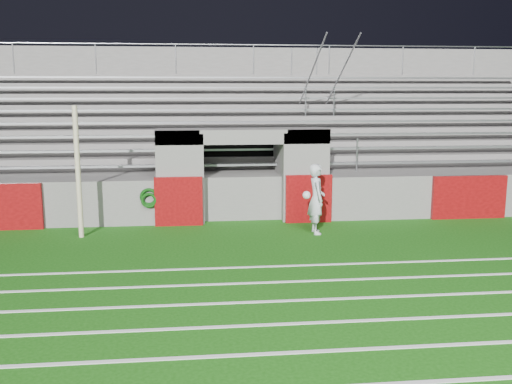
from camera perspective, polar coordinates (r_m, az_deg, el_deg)
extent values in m
plane|color=#15510D|center=(13.04, -0.03, -6.18)|extent=(90.00, 90.00, 0.00)
cylinder|color=beige|center=(14.82, -17.37, 1.87)|extent=(0.13, 0.13, 3.30)
cube|color=white|center=(8.40, 3.74, -15.73)|extent=(28.00, 0.09, 0.01)
cube|color=white|center=(9.30, 2.66, -13.06)|extent=(28.00, 0.09, 0.01)
cube|color=white|center=(10.21, 1.79, -10.86)|extent=(28.00, 0.09, 0.01)
cube|color=white|center=(11.15, 1.08, -9.03)|extent=(28.00, 0.09, 0.01)
cube|color=white|center=(12.09, 0.48, -7.48)|extent=(28.00, 0.09, 0.01)
cube|color=#625F5D|center=(18.29, 23.55, -0.26)|extent=(10.60, 0.35, 1.25)
cube|color=#625F5D|center=(16.12, -7.74, 1.63)|extent=(1.20, 1.00, 2.60)
cube|color=#625F5D|center=(16.42, 4.93, 1.84)|extent=(1.20, 1.00, 2.60)
cube|color=black|center=(17.86, -1.81, 2.38)|extent=(2.60, 0.20, 2.50)
cube|color=#625F5D|center=(16.72, -5.45, 1.81)|extent=(0.10, 2.20, 2.50)
cube|color=#625F5D|center=(16.90, 2.37, 1.93)|extent=(0.10, 2.20, 2.50)
cube|color=#625F5D|center=(16.05, -1.37, 5.63)|extent=(4.80, 1.00, 0.40)
cube|color=#625F5D|center=(19.99, -2.27, 2.93)|extent=(26.00, 8.00, 0.20)
cube|color=#625F5D|center=(20.08, -2.26, 1.16)|extent=(26.00, 8.00, 1.05)
cube|color=#5E080A|center=(15.68, -7.74, -0.93)|extent=(1.30, 0.15, 1.35)
cube|color=#5E080A|center=(15.98, 5.27, -0.67)|extent=(1.30, 0.15, 1.35)
cube|color=#5E080A|center=(16.51, -24.26, -1.36)|extent=(2.20, 0.15, 1.25)
cube|color=#5E080A|center=(17.53, 20.51, -0.48)|extent=(2.20, 0.15, 1.25)
cube|color=#95989E|center=(17.06, -1.61, 2.76)|extent=(23.00, 0.28, 0.06)
cube|color=#625F5D|center=(17.90, -1.83, 3.02)|extent=(24.00, 0.75, 0.38)
cube|color=#95989E|center=(17.76, -1.81, 4.29)|extent=(23.00, 0.28, 0.06)
cube|color=#625F5D|center=(18.63, -2.00, 3.88)|extent=(24.00, 0.75, 0.76)
cube|color=#95989E|center=(18.47, -1.99, 5.70)|extent=(23.00, 0.28, 0.06)
cube|color=#625F5D|center=(19.35, -2.17, 4.68)|extent=(24.00, 0.75, 1.14)
cube|color=#95989E|center=(19.19, -2.16, 7.00)|extent=(23.00, 0.28, 0.06)
cube|color=#625F5D|center=(20.08, -2.32, 5.43)|extent=(24.00, 0.75, 1.52)
cube|color=#95989E|center=(19.92, -2.32, 8.21)|extent=(23.00, 0.28, 0.06)
cube|color=#625F5D|center=(20.81, -2.47, 6.12)|extent=(24.00, 0.75, 1.90)
cube|color=#95989E|center=(20.66, -2.47, 9.34)|extent=(23.00, 0.28, 0.06)
cube|color=#625F5D|center=(21.54, -2.60, 6.76)|extent=(24.00, 0.75, 2.28)
cube|color=#95989E|center=(21.41, -2.61, 10.38)|extent=(23.00, 0.28, 0.06)
cube|color=#625F5D|center=(22.28, -2.72, 7.36)|extent=(24.00, 0.75, 2.66)
cube|color=#95989E|center=(22.16, -2.74, 11.36)|extent=(23.00, 0.28, 0.06)
cube|color=#625F5D|center=(22.95, -2.83, 7.61)|extent=(26.00, 0.60, 5.29)
cylinder|color=#A5A8AD|center=(17.13, 6.84, 3.67)|extent=(0.05, 0.05, 1.00)
cylinder|color=#A5A8AD|center=(19.96, 4.99, 8.99)|extent=(0.05, 0.05, 1.00)
cylinder|color=#A5A8AD|center=(22.94, 3.58, 12.96)|extent=(0.05, 0.05, 1.00)
cylinder|color=#A5A8AD|center=(19.96, 5.01, 10.43)|extent=(0.05, 6.02, 3.08)
cylinder|color=#A5A8AD|center=(17.39, 10.06, 3.68)|extent=(0.05, 0.05, 1.00)
cylinder|color=#A5A8AD|center=(20.18, 7.81, 8.95)|extent=(0.05, 0.05, 1.00)
cylinder|color=#A5A8AD|center=(23.13, 6.08, 12.90)|extent=(0.05, 0.05, 1.00)
cylinder|color=#A5A8AD|center=(20.18, 7.85, 10.37)|extent=(0.05, 6.02, 3.08)
cylinder|color=#A5A8AD|center=(23.58, -23.11, 12.23)|extent=(0.05, 0.05, 1.10)
cylinder|color=#A5A8AD|center=(22.92, -15.74, 12.74)|extent=(0.05, 0.05, 1.10)
cylinder|color=#A5A8AD|center=(22.63, -8.03, 13.05)|extent=(0.05, 0.05, 1.10)
cylinder|color=#A5A8AD|center=(22.74, -0.25, 13.13)|extent=(0.05, 0.05, 1.10)
cylinder|color=#A5A8AD|center=(23.24, 7.32, 12.99)|extent=(0.05, 0.05, 1.10)
cylinder|color=#A5A8AD|center=(24.10, 14.45, 12.65)|extent=(0.05, 0.05, 1.10)
cylinder|color=#A5A8AD|center=(25.30, 20.98, 12.18)|extent=(0.05, 0.05, 1.10)
cylinder|color=#A5A8AD|center=(22.69, -2.85, 14.51)|extent=(24.00, 0.05, 0.05)
imported|color=silver|center=(14.74, 6.06, -0.68)|extent=(0.45, 0.67, 1.81)
sphere|color=white|center=(14.58, 5.08, -0.31)|extent=(0.20, 0.20, 0.20)
torus|color=#0C3C0C|center=(15.71, -10.67, -0.49)|extent=(0.49, 0.09, 0.49)
torus|color=#0D3F0C|center=(15.67, -10.67, -0.83)|extent=(0.43, 0.08, 0.43)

